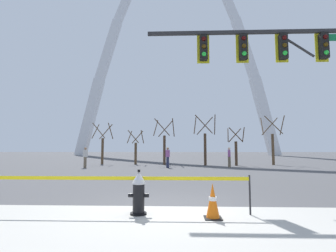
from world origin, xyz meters
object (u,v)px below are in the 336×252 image
object	(u,v)px
monument_arch	(176,55)
pedestrian_walking_right	(168,157)
fire_hydrant	(139,193)
pedestrian_walking_left	(229,157)
traffic_cone_by_hydrant	(213,201)
traffic_signal_gantry	(296,64)
pedestrian_standing_center	(85,157)

from	to	relation	value
monument_arch	pedestrian_walking_right	world-z (taller)	monument_arch
fire_hydrant	pedestrian_walking_left	bearing A→B (deg)	71.32
fire_hydrant	pedestrian_walking_right	size ratio (longest dim) A/B	0.62
fire_hydrant	traffic_cone_by_hydrant	size ratio (longest dim) A/B	1.36
fire_hydrant	traffic_signal_gantry	bearing A→B (deg)	31.34
pedestrian_walking_left	pedestrian_walking_right	bearing A→B (deg)	-172.44
fire_hydrant	pedestrian_standing_center	bearing A→B (deg)	114.48
traffic_cone_by_hydrant	traffic_signal_gantry	bearing A→B (deg)	44.26
monument_arch	pedestrian_standing_center	world-z (taller)	monument_arch
traffic_signal_gantry	monument_arch	size ratio (longest dim) A/B	0.14
traffic_cone_by_hydrant	monument_arch	xyz separation A→B (m)	(-0.97, 52.55, 23.14)
monument_arch	fire_hydrant	bearing A→B (deg)	-90.69
pedestrian_walking_left	pedestrian_walking_right	distance (m)	4.94
traffic_cone_by_hydrant	pedestrian_walking_left	distance (m)	15.45
pedestrian_standing_center	pedestrian_walking_right	size ratio (longest dim) A/B	1.00
traffic_signal_gantry	pedestrian_standing_center	distance (m)	15.99
traffic_cone_by_hydrant	pedestrian_walking_right	bearing A→B (deg)	95.92
monument_arch	pedestrian_standing_center	xyz separation A→B (m)	(-6.90, -38.48, -22.69)
monument_arch	pedestrian_walking_left	distance (m)	44.03
pedestrian_walking_right	traffic_signal_gantry	bearing A→B (deg)	-66.03
pedestrian_standing_center	traffic_signal_gantry	bearing A→B (deg)	-43.47
fire_hydrant	pedestrian_walking_right	xyz separation A→B (m)	(0.11, 14.14, 0.35)
fire_hydrant	pedestrian_walking_left	world-z (taller)	pedestrian_walking_left
monument_arch	pedestrian_walking_right	distance (m)	44.37
traffic_signal_gantry	pedestrian_walking_left	xyz separation A→B (m)	(-0.03, 11.73, -3.59)
pedestrian_standing_center	traffic_cone_by_hydrant	bearing A→B (deg)	-60.74
pedestrian_walking_left	pedestrian_walking_right	xyz separation A→B (m)	(-4.89, -0.65, 0.00)
traffic_cone_by_hydrant	pedestrian_standing_center	world-z (taller)	pedestrian_standing_center
fire_hydrant	pedestrian_walking_left	xyz separation A→B (m)	(5.00, 14.79, 0.35)
monument_arch	pedestrian_walking_right	bearing A→B (deg)	-90.78
traffic_cone_by_hydrant	pedestrian_walking_right	world-z (taller)	pedestrian_walking_right
fire_hydrant	traffic_cone_by_hydrant	distance (m)	1.63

